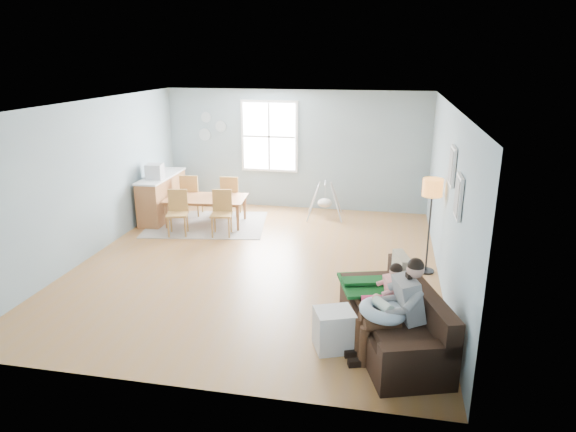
% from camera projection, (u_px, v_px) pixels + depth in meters
% --- Properties ---
extents(room, '(8.40, 9.40, 3.90)m').
position_uv_depth(room, '(256.00, 121.00, 8.09)').
color(room, '#A9723C').
extents(window, '(1.32, 0.08, 1.62)m').
position_uv_depth(window, '(269.00, 137.00, 11.67)').
color(window, white).
rests_on(window, room).
extents(pictures, '(0.05, 1.34, 0.74)m').
position_uv_depth(pictures, '(455.00, 180.00, 6.73)').
color(pictures, white).
rests_on(pictures, room).
extents(wall_plates, '(0.67, 0.02, 0.66)m').
position_uv_depth(wall_plates, '(210.00, 127.00, 11.88)').
color(wall_plates, '#A9C2CB').
rests_on(wall_plates, room).
extents(sofa, '(1.43, 2.16, 0.81)m').
position_uv_depth(sofa, '(396.00, 324.00, 6.26)').
color(sofa, black).
rests_on(sofa, room).
extents(green_throw, '(1.09, 0.98, 0.04)m').
position_uv_depth(green_throw, '(376.00, 284.00, 6.81)').
color(green_throw, '#135523').
rests_on(green_throw, sofa).
extents(beige_pillow, '(0.25, 0.50, 0.48)m').
position_uv_depth(beige_pillow, '(401.00, 272.00, 6.64)').
color(beige_pillow, tan).
rests_on(beige_pillow, sofa).
extents(father, '(0.93, 0.60, 1.26)m').
position_uv_depth(father, '(395.00, 307.00, 5.86)').
color(father, gray).
rests_on(father, sofa).
extents(nursing_pillow, '(0.70, 0.69, 0.22)m').
position_uv_depth(nursing_pillow, '(383.00, 311.00, 5.86)').
color(nursing_pillow, silver).
rests_on(nursing_pillow, father).
extents(infant, '(0.26, 0.34, 0.13)m').
position_uv_depth(infant, '(382.00, 304.00, 5.86)').
color(infant, silver).
rests_on(infant, nursing_pillow).
extents(toddler, '(0.54, 0.35, 0.80)m').
position_uv_depth(toddler, '(388.00, 288.00, 6.31)').
color(toddler, white).
rests_on(toddler, sofa).
extents(floor_lamp, '(0.32, 0.32, 1.57)m').
position_uv_depth(floor_lamp, '(432.00, 196.00, 8.09)').
color(floor_lamp, black).
rests_on(floor_lamp, room).
extents(storage_cube, '(0.57, 0.54, 0.50)m').
position_uv_depth(storage_cube, '(333.00, 330.00, 6.20)').
color(storage_cube, silver).
rests_on(storage_cube, room).
extents(rug, '(2.68, 2.20, 0.01)m').
position_uv_depth(rug, '(207.00, 224.00, 10.84)').
color(rug, gray).
rests_on(rug, room).
extents(dining_table, '(1.73, 1.07, 0.58)m').
position_uv_depth(dining_table, '(206.00, 211.00, 10.76)').
color(dining_table, '#955330').
rests_on(dining_table, rug).
extents(chair_sw, '(0.49, 0.49, 0.89)m').
position_uv_depth(chair_sw, '(178.00, 210.00, 10.14)').
color(chair_sw, '#A57139').
rests_on(chair_sw, rug).
extents(chair_se, '(0.47, 0.47, 0.90)m').
position_uv_depth(chair_se, '(222.00, 210.00, 10.11)').
color(chair_se, '#A57139').
rests_on(chair_se, rug).
extents(chair_nw, '(0.46, 0.46, 0.94)m').
position_uv_depth(chair_nw, '(191.00, 193.00, 11.26)').
color(chair_nw, '#A57139').
rests_on(chair_nw, rug).
extents(chair_ne, '(0.46, 0.46, 0.92)m').
position_uv_depth(chair_ne, '(230.00, 194.00, 11.24)').
color(chair_ne, '#A57139').
rests_on(chair_ne, rug).
extents(counter, '(0.55, 1.71, 0.95)m').
position_uv_depth(counter, '(162.00, 196.00, 11.17)').
color(counter, '#955330').
rests_on(counter, room).
extents(monitor, '(0.37, 0.35, 0.31)m').
position_uv_depth(monitor, '(154.00, 171.00, 10.67)').
color(monitor, silver).
rests_on(monitor, counter).
extents(baby_swing, '(0.84, 0.86, 0.78)m').
position_uv_depth(baby_swing, '(325.00, 202.00, 11.20)').
color(baby_swing, silver).
rests_on(baby_swing, room).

